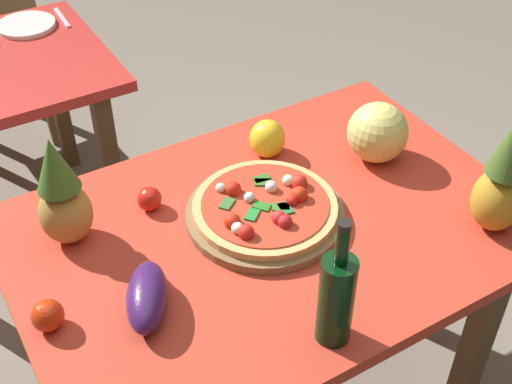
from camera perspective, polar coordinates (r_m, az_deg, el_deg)
The scene contains 13 objects.
display_table at distance 1.79m, azimuth 1.32°, elevation -4.94°, with size 1.30×0.90×0.75m.
pizza_board at distance 1.74m, azimuth 0.84°, elevation -1.85°, with size 0.41×0.41×0.03m, color brown.
pizza at distance 1.72m, azimuth 0.86°, elevation -1.18°, with size 0.37×0.37×0.06m.
wine_bottle at distance 1.41m, azimuth 6.76°, elevation -8.77°, with size 0.08×0.08×0.33m.
pineapple_left at distance 1.73m, azimuth 20.09°, elevation 1.06°, with size 0.13×0.13×0.34m.
pineapple_right at distance 1.67m, azimuth -15.99°, elevation -0.36°, with size 0.13×0.13×0.30m.
melon at distance 1.93m, azimuth 10.17°, elevation 4.94°, with size 0.17×0.17×0.17m, color #DBD36D.
bell_pepper at distance 1.94m, azimuth 0.96°, elevation 4.50°, with size 0.10×0.10×0.11m, color yellow.
eggplant at distance 1.52m, azimuth -9.13°, elevation -8.69°, with size 0.20×0.09×0.09m, color #3B1A54.
tomato_at_corner at distance 1.78m, azimuth -8.95°, elevation -0.57°, with size 0.06×0.06×0.06m, color red.
tomato_beside_pepper at distance 1.55m, azimuth -17.09°, elevation -9.88°, with size 0.07×0.07×0.07m, color red.
dinner_plate at distance 2.79m, azimuth -18.75°, elevation 13.13°, with size 0.22×0.22×0.02m, color white.
knife_utensil at distance 2.82m, azimuth -15.97°, elevation 13.89°, with size 0.02×0.18×0.01m, color silver.
Camera 1 is at (-0.68, -1.07, 1.93)m, focal length 47.66 mm.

